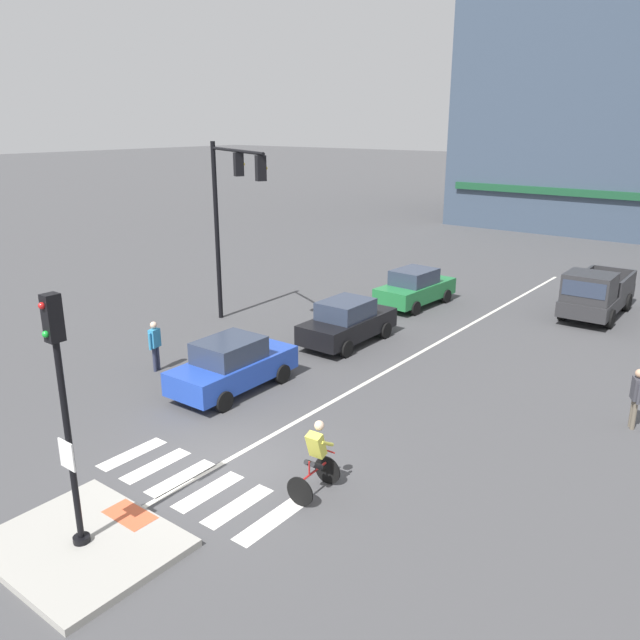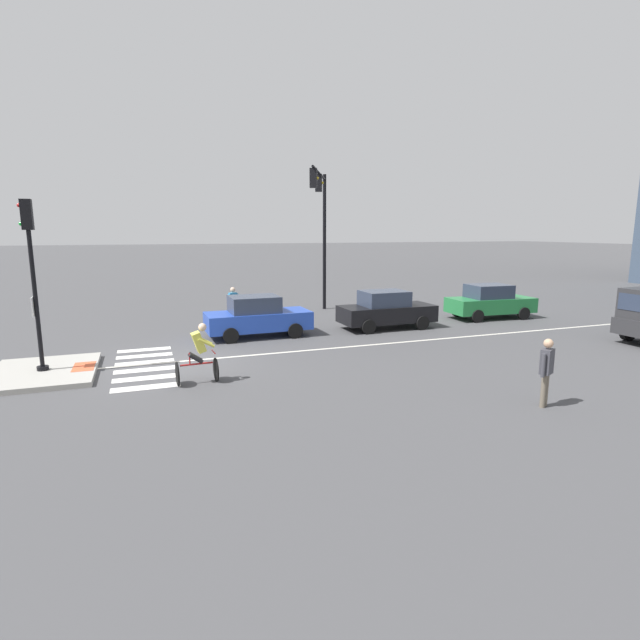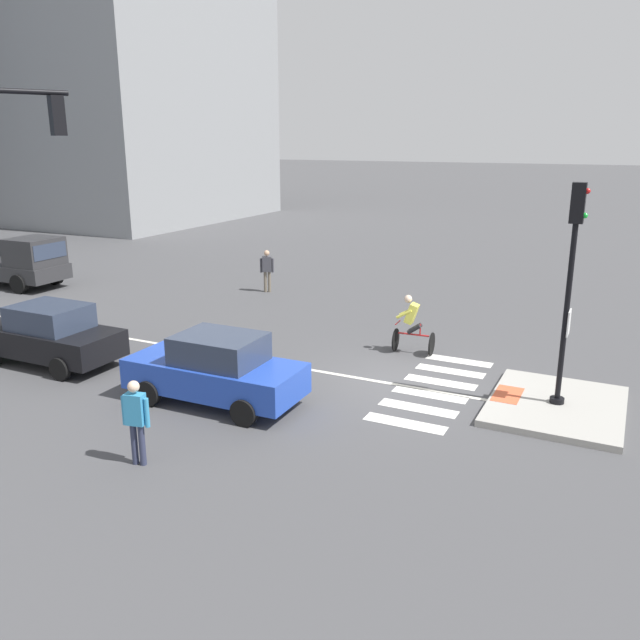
% 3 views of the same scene
% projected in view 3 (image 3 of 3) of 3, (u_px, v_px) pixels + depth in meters
% --- Properties ---
extents(ground_plane, '(300.00, 300.00, 0.00)m').
position_uv_depth(ground_plane, '(396.00, 382.00, 16.27)').
color(ground_plane, '#474749').
extents(traffic_island, '(3.52, 2.87, 0.15)m').
position_uv_depth(traffic_island, '(556.00, 406.00, 14.63)').
color(traffic_island, '#A3A099').
rests_on(traffic_island, ground).
extents(tactile_pad_front, '(1.10, 0.60, 0.01)m').
position_uv_depth(tactile_pad_front, '(508.00, 394.00, 15.07)').
color(tactile_pad_front, '#DB5B38').
rests_on(tactile_pad_front, traffic_island).
extents(signal_pole, '(0.44, 0.38, 4.88)m').
position_uv_depth(signal_pole, '(571.00, 275.00, 13.81)').
color(signal_pole, black).
rests_on(signal_pole, traffic_island).
extents(crosswalk_stripe_a, '(0.44, 1.80, 0.01)m').
position_uv_depth(crosswalk_stripe_a, '(405.00, 423.00, 13.89)').
color(crosswalk_stripe_a, silver).
rests_on(crosswalk_stripe_a, ground).
extents(crosswalk_stripe_b, '(0.44, 1.80, 0.01)m').
position_uv_depth(crosswalk_stripe_b, '(418.00, 408.00, 14.67)').
color(crosswalk_stripe_b, silver).
rests_on(crosswalk_stripe_b, ground).
extents(crosswalk_stripe_c, '(0.44, 1.80, 0.01)m').
position_uv_depth(crosswalk_stripe_c, '(430.00, 394.00, 15.45)').
color(crosswalk_stripe_c, silver).
rests_on(crosswalk_stripe_c, ground).
extents(crosswalk_stripe_d, '(0.44, 1.80, 0.01)m').
position_uv_depth(crosswalk_stripe_d, '(441.00, 382.00, 16.23)').
color(crosswalk_stripe_d, silver).
rests_on(crosswalk_stripe_d, ground).
extents(crosswalk_stripe_e, '(0.44, 1.80, 0.01)m').
position_uv_depth(crosswalk_stripe_e, '(450.00, 371.00, 17.01)').
color(crosswalk_stripe_e, silver).
rests_on(crosswalk_stripe_e, ground).
extents(crosswalk_stripe_f, '(0.44, 1.80, 0.01)m').
position_uv_depth(crosswalk_stripe_f, '(459.00, 361.00, 17.79)').
color(crosswalk_stripe_f, silver).
rests_on(crosswalk_stripe_f, ground).
extents(lane_centre_line, '(0.14, 28.00, 0.01)m').
position_uv_depth(lane_centre_line, '(94.00, 333.00, 20.36)').
color(lane_centre_line, silver).
rests_on(lane_centre_line, ground).
extents(building_corner_right, '(18.58, 22.44, 20.37)m').
position_uv_depth(building_corner_right, '(93.00, 78.00, 48.56)').
color(building_corner_right, gray).
rests_on(building_corner_right, ground).
extents(car_blue_westbound_near, '(1.90, 4.13, 1.64)m').
position_uv_depth(car_blue_westbound_near, '(216.00, 369.00, 14.80)').
color(car_blue_westbound_near, '#2347B7').
rests_on(car_blue_westbound_near, ground).
extents(car_black_westbound_far, '(1.87, 4.11, 1.64)m').
position_uv_depth(car_black_westbound_far, '(49.00, 335.00, 17.39)').
color(car_black_westbound_far, black).
rests_on(car_black_westbound_far, ground).
extents(pickup_truck_charcoal_eastbound_distant, '(2.15, 5.14, 2.08)m').
position_uv_depth(pickup_truck_charcoal_eastbound_distant, '(16.00, 263.00, 26.46)').
color(pickup_truck_charcoal_eastbound_distant, '#2D2D30').
rests_on(pickup_truck_charcoal_eastbound_distant, ground).
extents(cyclist, '(0.73, 1.13, 1.68)m').
position_uv_depth(cyclist, '(412.00, 323.00, 18.23)').
color(cyclist, black).
rests_on(cyclist, ground).
extents(pedestrian_at_curb_left, '(0.29, 0.54, 1.67)m').
position_uv_depth(pedestrian_at_curb_left, '(136.00, 416.00, 11.90)').
color(pedestrian_at_curb_left, '#2D334C').
rests_on(pedestrian_at_curb_left, ground).
extents(pedestrian_waiting_far_side, '(0.36, 0.50, 1.67)m').
position_uv_depth(pedestrian_waiting_far_side, '(267.00, 268.00, 25.50)').
color(pedestrian_waiting_far_side, '#6B6051').
rests_on(pedestrian_waiting_far_side, ground).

